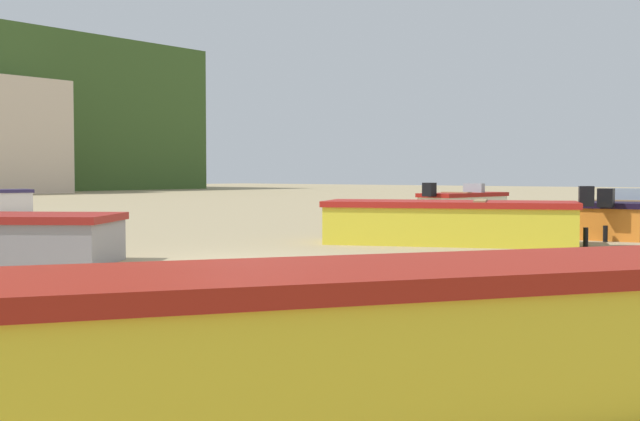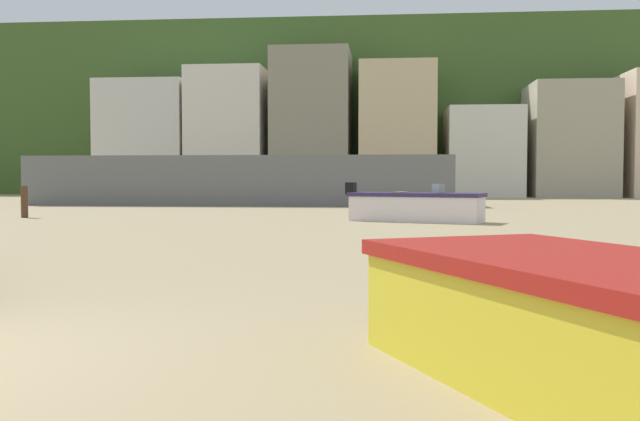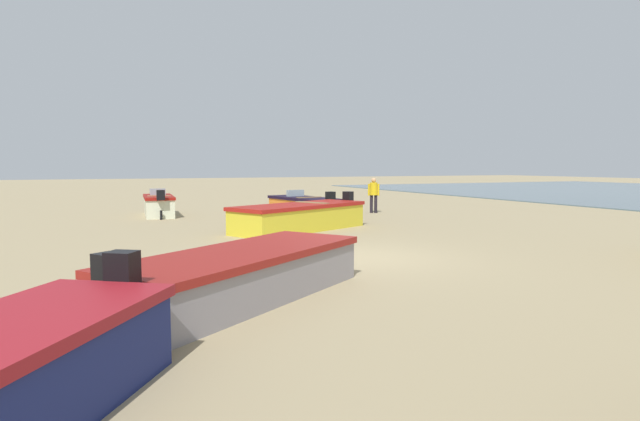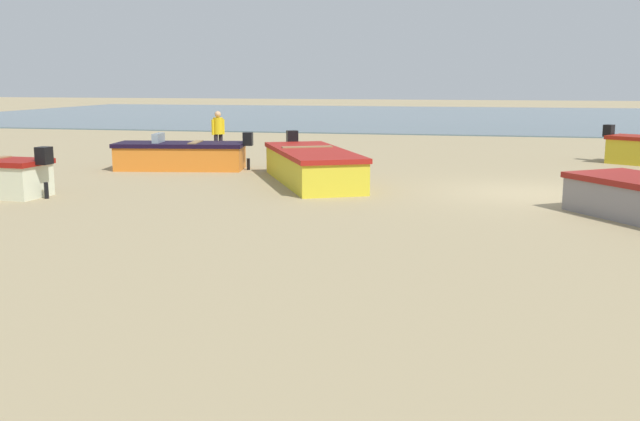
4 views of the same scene
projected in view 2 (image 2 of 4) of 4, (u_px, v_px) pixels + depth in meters
The scene contains 10 objects.
headland_hill at pixel (350, 122), 70.58m from camera, with size 90.00×32.00×13.53m, color #3C5926.
harbor_pier at pixel (237, 181), 35.39m from camera, with size 20.93×2.40×2.43m, color slate.
townhouse_far_left at pixel (147, 139), 52.64m from camera, with size 6.35×5.01×8.29m, color beige.
townhouse_left at pixel (231, 133), 52.79m from camera, with size 5.42×6.52×9.13m, color beige.
townhouse_centre_left at pixel (312, 124), 51.88m from camera, with size 5.47×5.91×10.35m, color gray.
townhouse_centre at pixel (397, 131), 51.65m from camera, with size 5.26×6.56×9.32m, color #CDB58A.
townhouse_centre_right at pixel (482, 153), 50.95m from camera, with size 5.07×6.16×6.19m, color silver.
townhouse_right at pixel (569, 141), 50.32m from camera, with size 5.55×6.10×7.83m, color #A59D85.
boat_white_0 at pixel (416, 207), 22.68m from camera, with size 4.47×2.65×1.23m.
mooring_post_near_water at pixel (24, 202), 24.82m from camera, with size 0.23×0.23×1.10m, color #503422.
Camera 2 is at (3.82, -4.87, 1.42)m, focal length 40.55 mm.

